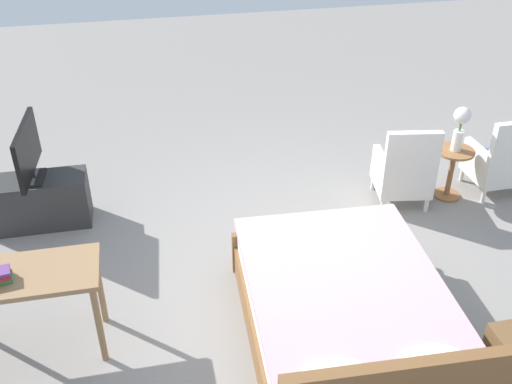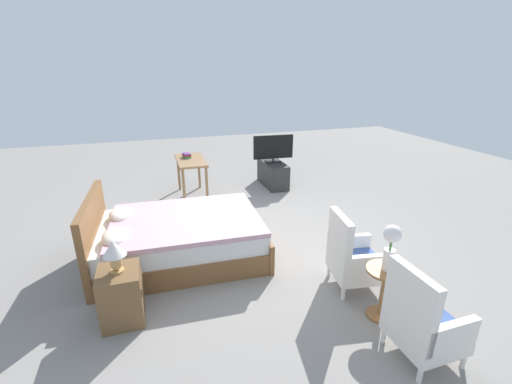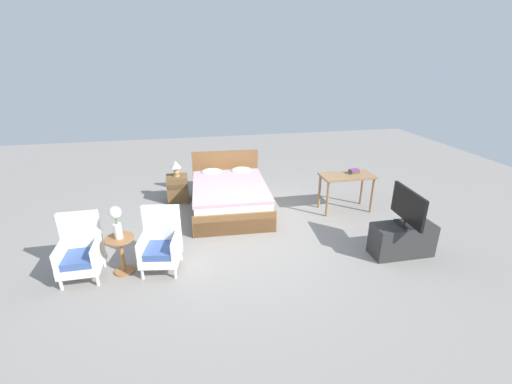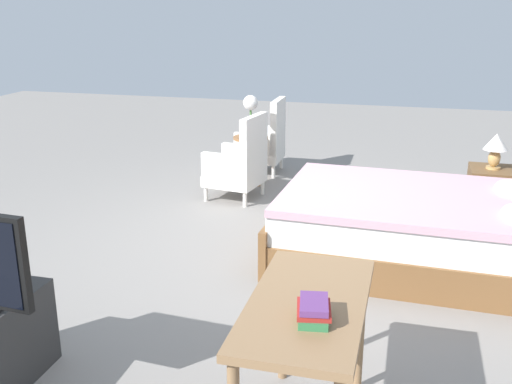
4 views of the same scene
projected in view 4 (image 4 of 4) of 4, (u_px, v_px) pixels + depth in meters
ground_plane at (269, 256)px, 5.03m from camera, size 16.00×16.00×0.00m
bed at (418, 228)px, 4.81m from camera, size 1.56×2.21×0.96m
armchair_by_window_left at (264, 143)px, 7.39m from camera, size 0.55×0.55×0.92m
armchair_by_window_right at (239, 165)px, 6.39m from camera, size 0.62×0.62×0.92m
side_table at (251, 155)px, 6.91m from camera, size 0.40×0.40×0.56m
flower_vase at (251, 112)px, 6.76m from camera, size 0.17×0.17×0.48m
nightstand at (489, 198)px, 5.62m from camera, size 0.44×0.41×0.57m
table_lamp at (496, 146)px, 5.46m from camera, size 0.22×0.22×0.33m
vanity_desk at (307, 323)px, 2.73m from camera, size 1.04×0.52×0.75m
book_stack at (314, 311)px, 2.52m from camera, size 0.21×0.17×0.09m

